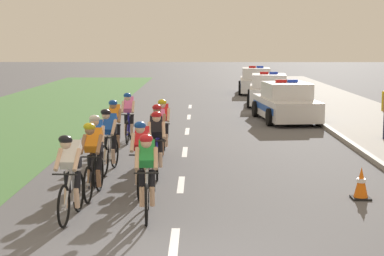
{
  "coord_description": "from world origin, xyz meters",
  "views": [
    {
      "loc": [
        0.36,
        -7.99,
        3.1
      ],
      "look_at": [
        0.23,
        6.3,
        1.1
      ],
      "focal_mm": 59.31,
      "sensor_mm": 36.0,
      "label": 1
    }
  ],
  "objects": [
    {
      "name": "police_car_nearest",
      "position": [
        3.72,
        16.16,
        0.68
      ],
      "size": [
        2.32,
        4.55,
        1.59
      ],
      "color": "silver",
      "rests_on": "ground"
    },
    {
      "name": "cyclist_eleventh",
      "position": [
        -1.75,
        11.09,
        0.79
      ],
      "size": [
        0.42,
        1.72,
        1.56
      ],
      "color": "black",
      "rests_on": "ground"
    },
    {
      "name": "cyclist_third",
      "position": [
        -1.7,
        4.24,
        0.79
      ],
      "size": [
        0.43,
        1.72,
        1.56
      ],
      "color": "black",
      "rests_on": "ground"
    },
    {
      "name": "lane_markings_centre",
      "position": [
        0.0,
        9.36,
        0.0
      ],
      "size": [
        0.14,
        25.6,
        0.01
      ],
      "color": "white",
      "rests_on": "ground"
    },
    {
      "name": "cyclist_fourth",
      "position": [
        -0.76,
        4.45,
        0.79
      ],
      "size": [
        0.42,
        1.72,
        1.56
      ],
      "color": "black",
      "rests_on": "ground"
    },
    {
      "name": "kerb_edge",
      "position": [
        4.85,
        14.0,
        0.07
      ],
      "size": [
        0.16,
        60.0,
        0.13
      ],
      "primitive_type": "cube",
      "color": "#9E9E99",
      "rests_on": "ground"
    },
    {
      "name": "cyclist_tenth",
      "position": [
        -0.59,
        9.04,
        0.79
      ],
      "size": [
        0.42,
        1.72,
        1.56
      ],
      "color": "black",
      "rests_on": "ground"
    },
    {
      "name": "cyclist_ninth",
      "position": [
        -1.88,
        8.83,
        0.79
      ],
      "size": [
        0.42,
        1.72,
        1.56
      ],
      "color": "black",
      "rests_on": "ground"
    },
    {
      "name": "cyclist_second",
      "position": [
        -0.52,
        2.78,
        0.79
      ],
      "size": [
        0.43,
        1.72,
        1.56
      ],
      "color": "black",
      "rests_on": "ground"
    },
    {
      "name": "cyclist_sixth",
      "position": [
        -0.58,
        6.18,
        0.79
      ],
      "size": [
        0.44,
        1.72,
        1.56
      ],
      "color": "black",
      "rests_on": "ground"
    },
    {
      "name": "police_car_third",
      "position": [
        3.72,
        28.71,
        0.68
      ],
      "size": [
        2.21,
        4.5,
        1.59
      ],
      "color": "silver",
      "rests_on": "ground"
    },
    {
      "name": "cyclist_seventh",
      "position": [
        -1.72,
        6.64,
        0.79
      ],
      "size": [
        0.45,
        1.72,
        1.56
      ],
      "color": "black",
      "rests_on": "ground"
    },
    {
      "name": "sidewalk_slab",
      "position": [
        6.89,
        14.0,
        0.06
      ],
      "size": [
        4.23,
        60.0,
        0.12
      ],
      "primitive_type": "cube",
      "color": "gray",
      "rests_on": "ground"
    },
    {
      "name": "cyclist_fifth",
      "position": [
        -1.84,
        5.5,
        0.79
      ],
      "size": [
        0.44,
        1.72,
        1.56
      ],
      "color": "black",
      "rests_on": "ground"
    },
    {
      "name": "police_car_second",
      "position": [
        3.72,
        22.05,
        0.68
      ],
      "size": [
        2.3,
        4.54,
        1.59
      ],
      "color": "silver",
      "rests_on": "ground"
    },
    {
      "name": "cyclist_eighth",
      "position": [
        -0.63,
        7.72,
        0.79
      ],
      "size": [
        0.42,
        1.72,
        1.56
      ],
      "color": "black",
      "rests_on": "ground"
    },
    {
      "name": "cyclist_lead",
      "position": [
        -1.83,
        2.67,
        0.79
      ],
      "size": [
        0.43,
        1.72,
        1.56
      ],
      "color": "black",
      "rests_on": "ground"
    },
    {
      "name": "traffic_cone_near",
      "position": [
        3.56,
        4.15,
        0.31
      ],
      "size": [
        0.36,
        0.36,
        0.64
      ],
      "color": "black",
      "rests_on": "ground"
    }
  ]
}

